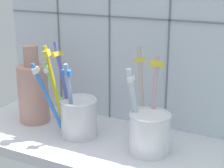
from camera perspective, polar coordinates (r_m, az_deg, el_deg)
counter_slab at (r=70.22cm, az=0.10°, el=-9.89°), size 64.00×22.00×2.00cm
tile_wall_back at (r=74.09cm, az=4.43°, el=9.03°), size 64.00×2.20×45.00cm
toothbrush_cup_left at (r=71.16cm, az=-5.67°, el=-4.70°), size 11.35×8.56×18.30cm
toothbrush_cup_right at (r=65.24cm, az=5.73°, el=-7.08°), size 9.09×10.02×17.81cm
ceramic_vase at (r=78.94cm, az=-12.20°, el=-1.08°), size 6.41×6.41×16.51cm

